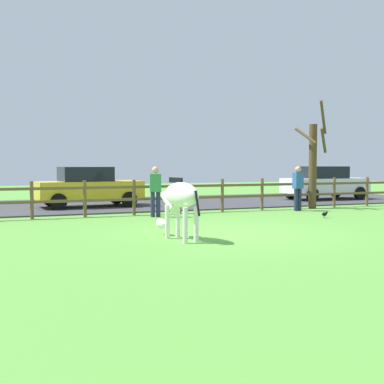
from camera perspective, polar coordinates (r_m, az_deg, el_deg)
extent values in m
plane|color=#549338|center=(12.27, 4.57, -4.77)|extent=(60.00, 60.00, 0.00)
cube|color=#38383D|center=(20.97, -6.66, -1.36)|extent=(28.00, 7.40, 0.05)
cylinder|color=brown|center=(15.97, -18.24, -0.91)|extent=(0.11, 0.11, 1.19)
cylinder|color=brown|center=(16.15, -12.43, -0.78)|extent=(0.11, 0.11, 1.19)
cylinder|color=brown|center=(16.48, -6.80, -0.65)|extent=(0.11, 0.11, 1.19)
cylinder|color=brown|center=(16.97, -1.45, -0.51)|extent=(0.11, 0.11, 1.19)
cylinder|color=brown|center=(17.60, 3.57, -0.38)|extent=(0.11, 0.11, 1.19)
cylinder|color=brown|center=(18.35, 8.20, -0.26)|extent=(0.11, 0.11, 1.19)
cylinder|color=brown|center=(19.21, 12.45, -0.14)|extent=(0.11, 0.11, 1.19)
cylinder|color=brown|center=(20.17, 16.31, -0.04)|extent=(0.11, 0.11, 1.19)
cylinder|color=brown|center=(21.21, 19.81, 0.06)|extent=(0.11, 0.11, 1.19)
cube|color=brown|center=(16.71, -4.09, -0.78)|extent=(21.28, 0.06, 0.09)
cube|color=brown|center=(16.69, -4.09, 0.64)|extent=(21.28, 0.06, 0.09)
cylinder|color=#513A23|center=(19.39, 13.94, 2.92)|extent=(0.30, 0.30, 3.25)
cylinder|color=#513A23|center=(19.38, 15.09, 8.45)|extent=(0.70, 0.62, 1.23)
cylinder|color=#513A23|center=(19.34, 15.14, 5.85)|extent=(0.71, 0.67, 0.94)
cylinder|color=#513A23|center=(19.05, 13.15, 6.43)|extent=(0.41, 0.97, 0.67)
ellipsoid|color=white|center=(10.92, -1.26, -0.32)|extent=(0.70, 1.31, 0.56)
cylinder|color=white|center=(11.25, -2.90, -3.49)|extent=(0.11, 0.11, 0.78)
cylinder|color=white|center=(11.39, -1.67, -3.41)|extent=(0.11, 0.11, 0.78)
cylinder|color=white|center=(10.57, -0.80, -3.94)|extent=(0.11, 0.11, 0.78)
cylinder|color=white|center=(10.71, 0.49, -3.84)|extent=(0.11, 0.11, 0.78)
cylinder|color=white|center=(11.39, -2.60, -1.12)|extent=(0.34, 0.62, 0.51)
ellipsoid|color=white|center=(11.81, -3.59, -3.71)|extent=(0.28, 0.47, 0.24)
cube|color=black|center=(11.12, -1.91, 1.40)|extent=(0.14, 0.56, 0.12)
cylinder|color=black|center=(10.36, 0.63, -1.34)|extent=(0.08, 0.20, 0.54)
cylinder|color=black|center=(16.14, 15.19, -2.83)|extent=(0.01, 0.01, 0.06)
cylinder|color=black|center=(16.11, 15.27, -2.84)|extent=(0.01, 0.01, 0.06)
ellipsoid|color=black|center=(16.11, 15.23, -2.52)|extent=(0.18, 0.10, 0.12)
sphere|color=black|center=(16.16, 15.49, -2.33)|extent=(0.07, 0.07, 0.07)
cube|color=white|center=(23.96, 15.30, 0.74)|extent=(4.04, 1.80, 0.70)
cube|color=black|center=(23.85, 15.04, 2.25)|extent=(1.94, 1.61, 0.56)
cylinder|color=black|center=(25.49, 16.49, 0.08)|extent=(0.60, 0.20, 0.60)
cylinder|color=black|center=(24.20, 19.05, -0.13)|extent=(0.60, 0.20, 0.60)
cylinder|color=black|center=(23.86, 11.48, -0.06)|extent=(0.60, 0.20, 0.60)
cylinder|color=black|center=(22.49, 13.93, -0.29)|extent=(0.60, 0.20, 0.60)
cube|color=yellow|center=(19.49, -11.93, 0.23)|extent=(4.12, 2.01, 0.70)
cube|color=black|center=(19.43, -12.38, 2.07)|extent=(2.02, 1.71, 0.56)
cylinder|color=black|center=(20.70, -8.86, -0.54)|extent=(0.61, 0.23, 0.60)
cylinder|color=black|center=(19.08, -7.35, -0.85)|extent=(0.61, 0.23, 0.60)
cylinder|color=black|center=(20.07, -16.25, -0.75)|extent=(0.61, 0.23, 0.60)
cylinder|color=black|center=(18.40, -15.34, -1.09)|extent=(0.61, 0.23, 0.60)
cylinder|color=#232847|center=(18.25, 12.07, -0.89)|extent=(0.14, 0.14, 0.82)
cylinder|color=#232847|center=(18.37, 12.48, -0.87)|extent=(0.14, 0.14, 0.82)
cube|color=#2D569E|center=(18.27, 12.30, 1.31)|extent=(0.39, 0.27, 0.58)
sphere|color=tan|center=(18.26, 12.32, 2.62)|extent=(0.22, 0.22, 0.22)
cylinder|color=#232847|center=(15.84, -4.62, -1.46)|extent=(0.14, 0.14, 0.82)
cylinder|color=#232847|center=(15.85, -3.97, -1.45)|extent=(0.14, 0.14, 0.82)
cube|color=#38844C|center=(15.80, -4.31, 1.08)|extent=(0.40, 0.30, 0.58)
sphere|color=tan|center=(15.79, -4.31, 2.60)|extent=(0.22, 0.22, 0.22)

